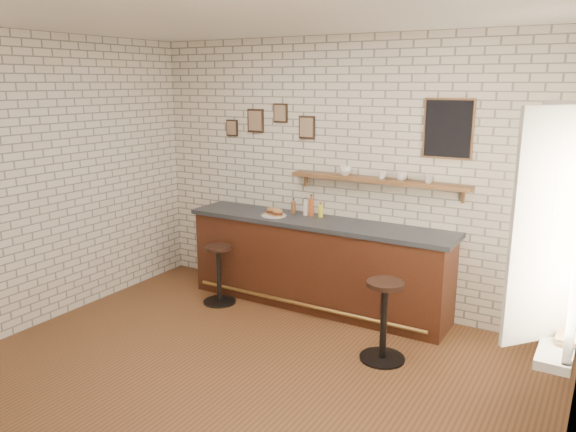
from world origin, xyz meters
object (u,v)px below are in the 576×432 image
at_px(bitters_bottle_brown, 293,207).
at_px(book_upper, 556,333).
at_px(bitters_bottle_amber, 311,207).
at_px(shelf_cup_d, 429,179).
at_px(bar_stool_right, 384,318).
at_px(condiment_bottle_yellow, 321,211).
at_px(shelf_cup_a, 346,171).
at_px(bitters_bottle_white, 306,208).
at_px(bar_stool_left, 219,272).
at_px(bar_counter, 317,263).
at_px(shelf_cup_b, 382,175).
at_px(ciabatta_sandwich, 275,212).
at_px(sandwich_plate, 274,215).
at_px(book_lower, 555,337).
at_px(shelf_cup_c, 401,176).

xyz_separation_m(bitters_bottle_brown, book_upper, (2.97, -1.82, -0.12)).
height_order(bitters_bottle_amber, shelf_cup_d, shelf_cup_d).
relative_size(bar_stool_right, shelf_cup_d, 7.74).
distance_m(shelf_cup_d, book_upper, 2.43).
height_order(condiment_bottle_yellow, shelf_cup_a, shelf_cup_a).
bearing_deg(bitters_bottle_white, bar_stool_left, -141.17).
bearing_deg(bar_counter, shelf_cup_b, 16.94).
xyz_separation_m(ciabatta_sandwich, shelf_cup_b, (1.17, 0.28, 0.48)).
relative_size(sandwich_plate, book_lower, 1.18).
height_order(shelf_cup_a, shelf_cup_c, shelf_cup_a).
xyz_separation_m(bitters_bottle_brown, condiment_bottle_yellow, (0.35, 0.00, -0.00)).
bearing_deg(book_lower, book_upper, 85.18).
xyz_separation_m(shelf_cup_b, shelf_cup_c, (0.21, 0.00, 0.00)).
bearing_deg(book_upper, bar_stool_right, 149.79).
height_order(bitters_bottle_brown, bar_stool_left, bitters_bottle_brown).
bearing_deg(bitters_bottle_white, bar_stool_right, -35.55).
bearing_deg(condiment_bottle_yellow, shelf_cup_d, 3.03).
height_order(condiment_bottle_yellow, bar_stool_left, condiment_bottle_yellow).
distance_m(sandwich_plate, shelf_cup_d, 1.79).
bearing_deg(ciabatta_sandwich, shelf_cup_d, 9.44).
height_order(bar_stool_right, shelf_cup_b, shelf_cup_b).
relative_size(ciabatta_sandwich, bitters_bottle_white, 1.17).
distance_m(sandwich_plate, bar_stool_right, 1.91).
bearing_deg(bar_stool_left, condiment_bottle_yellow, 32.90).
bearing_deg(bitters_bottle_amber, book_lower, -33.83).
bearing_deg(shelf_cup_b, bar_stool_right, -140.13).
distance_m(sandwich_plate, bitters_bottle_white, 0.37).
xyz_separation_m(bitters_bottle_amber, book_upper, (2.74, -1.82, -0.15)).
relative_size(condiment_bottle_yellow, shelf_cup_c, 1.46).
bearing_deg(ciabatta_sandwich, bitters_bottle_brown, 60.04).
height_order(shelf_cup_b, shelf_cup_c, shelf_cup_c).
bearing_deg(bitters_bottle_amber, shelf_cup_d, 2.75).
bearing_deg(sandwich_plate, bar_counter, 8.42).
xyz_separation_m(bar_stool_right, book_lower, (1.46, -0.87, 0.53)).
relative_size(condiment_bottle_yellow, shelf_cup_a, 1.26).
height_order(ciabatta_sandwich, shelf_cup_d, shelf_cup_d).
relative_size(bar_stool_left, shelf_cup_c, 5.88).
distance_m(shelf_cup_a, shelf_cup_d, 0.93).
bearing_deg(bar_counter, bitters_bottle_amber, 138.38).
bearing_deg(bar_stool_right, shelf_cup_b, 114.35).
relative_size(shelf_cup_b, book_upper, 0.40).
bearing_deg(shelf_cup_a, bitters_bottle_amber, 167.15).
bearing_deg(book_upper, book_lower, -89.79).
bearing_deg(bar_stool_right, bar_counter, 143.65).
xyz_separation_m(condiment_bottle_yellow, book_upper, (2.62, -1.82, -0.12)).
xyz_separation_m(shelf_cup_d, book_upper, (1.42, -1.89, -0.58)).
distance_m(bar_counter, sandwich_plate, 0.73).
relative_size(bar_stool_left, shelf_cup_d, 6.97).
bearing_deg(bitters_bottle_amber, condiment_bottle_yellow, 0.00).
distance_m(condiment_bottle_yellow, shelf_cup_a, 0.55).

